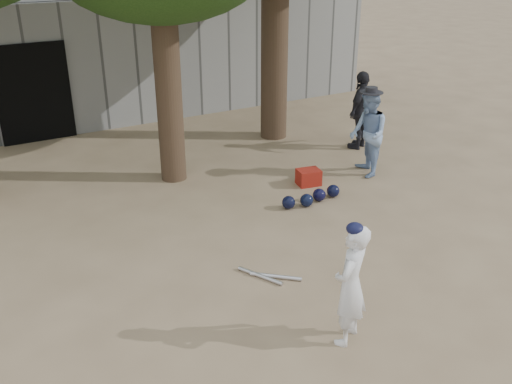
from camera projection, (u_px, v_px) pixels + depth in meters
ground at (254, 294)px, 7.50m from camera, size 70.00×70.00×0.00m
boy_player at (350, 285)px, 6.36m from camera, size 0.65×0.59×1.49m
spectator_blue at (368, 134)px, 10.91m from camera, size 0.89×0.99×1.68m
spectator_dark at (361, 110)px, 12.35m from camera, size 1.08×0.81×1.70m
red_bag at (309, 177)px, 10.74m from camera, size 0.47×0.39×0.30m
back_building at (60, 52)px, 15.05m from camera, size 16.00×5.24×3.00m
helmet_row at (312, 197)px, 10.01m from camera, size 1.19×0.32×0.23m
bat_pile at (268, 276)px, 7.84m from camera, size 0.65×0.72×0.06m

